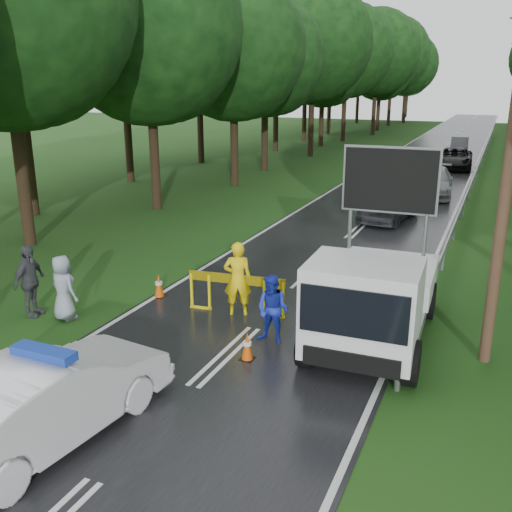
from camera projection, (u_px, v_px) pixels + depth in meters
The scene contains 18 objects.
ground at pixel (226, 355), 12.50m from camera, with size 160.00×160.00×0.00m, color #174012.
road at pixel (421, 169), 38.82m from camera, with size 7.00×140.00×0.02m, color black.
guardrail at pixel (479, 165), 36.97m from camera, with size 0.12×60.06×0.70m.
police_sedan at pixel (49, 399), 9.38m from camera, with size 2.14×4.74×1.66m.
work_truck at pixel (373, 297), 12.70m from camera, with size 2.58×5.46×4.28m.
barrier at pixel (236, 284), 14.52m from camera, with size 2.56×0.35×1.06m.
officer at pixel (238, 279), 14.39m from camera, with size 0.71×0.47×1.95m, color yellow.
civilian at pixel (273, 310), 12.90m from camera, with size 0.79×0.61×1.62m, color #1B2EB2.
bystander_mid at pixel (30, 281), 14.36m from camera, with size 1.09×0.45×1.86m, color #414348.
bystander_right at pixel (63, 288), 14.18m from camera, with size 0.82×0.53×1.67m, color #8B95A7.
queue_car_first at pixel (389, 203), 24.54m from camera, with size 1.76×4.37×1.49m, color #393B40.
queue_car_second at pixel (432, 182), 29.77m from camera, with size 2.01×4.94×1.43m, color #95989D.
queue_car_third at pixel (454, 158), 38.79m from camera, with size 2.34×5.08×1.41m, color black.
queue_car_fourth at pixel (459, 145), 47.26m from camera, with size 1.37×3.92×1.29m, color #46484E.
cone_center at pixel (247, 347), 12.22m from camera, with size 0.30×0.30×0.64m.
cone_far at pixel (348, 280), 16.26m from camera, with size 0.32×0.32×0.68m.
cone_left_mid at pixel (159, 286), 15.77m from camera, with size 0.33×0.33×0.69m.
cone_right at pixel (400, 292), 15.22m from camera, with size 0.37×0.37×0.78m.
Camera 1 is at (5.07, -10.12, 5.77)m, focal length 40.00 mm.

